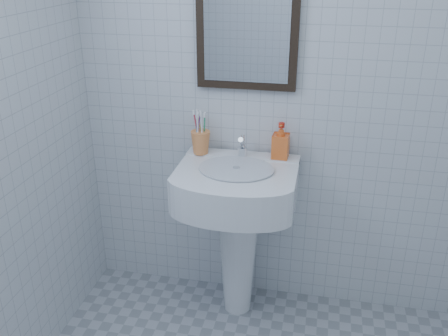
# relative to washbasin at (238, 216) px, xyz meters

# --- Properties ---
(wall_back) EXTENTS (2.20, 0.02, 2.50)m
(wall_back) POSITION_rel_washbasin_xyz_m (0.21, 0.21, 0.64)
(wall_back) COLOR silver
(wall_back) RESTS_ON ground
(washbasin) EXTENTS (0.59, 0.43, 0.91)m
(washbasin) POSITION_rel_washbasin_xyz_m (0.00, 0.00, 0.00)
(washbasin) COLOR white
(washbasin) RESTS_ON ground
(faucet) EXTENTS (0.05, 0.11, 0.12)m
(faucet) POSITION_rel_washbasin_xyz_m (0.00, 0.11, 0.34)
(faucet) COLOR silver
(faucet) RESTS_ON washbasin
(toothbrush_cup) EXTENTS (0.13, 0.13, 0.12)m
(toothbrush_cup) POSITION_rel_washbasin_xyz_m (-0.22, 0.11, 0.35)
(toothbrush_cup) COLOR #EC8644
(toothbrush_cup) RESTS_ON washbasin
(soap_dispenser) EXTENTS (0.09, 0.09, 0.19)m
(soap_dispenser) POSITION_rel_washbasin_xyz_m (0.19, 0.13, 0.39)
(soap_dispenser) COLOR #E55516
(soap_dispenser) RESTS_ON washbasin
(wall_mirror) EXTENTS (0.50, 0.04, 0.62)m
(wall_mirror) POSITION_rel_washbasin_xyz_m (0.00, 0.19, 0.94)
(wall_mirror) COLOR black
(wall_mirror) RESTS_ON wall_back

